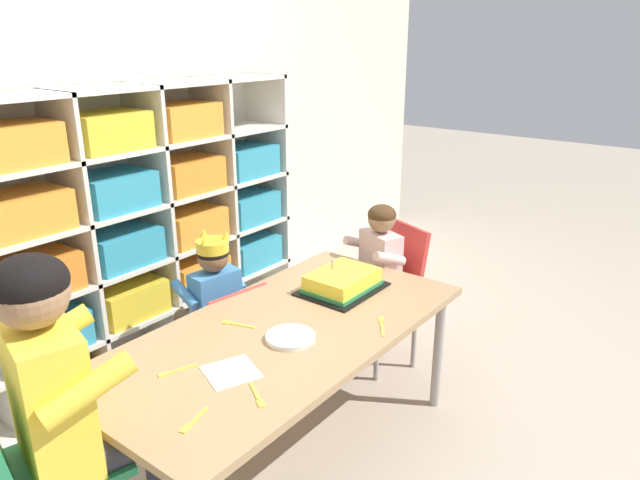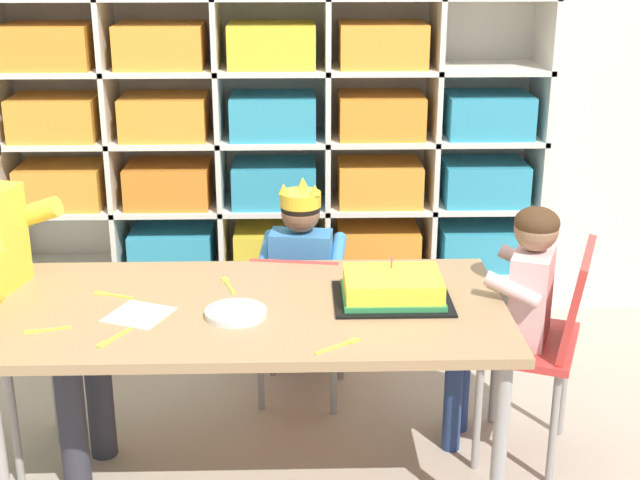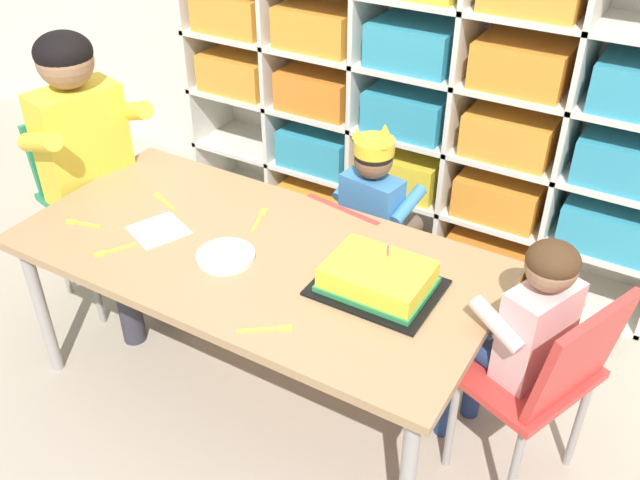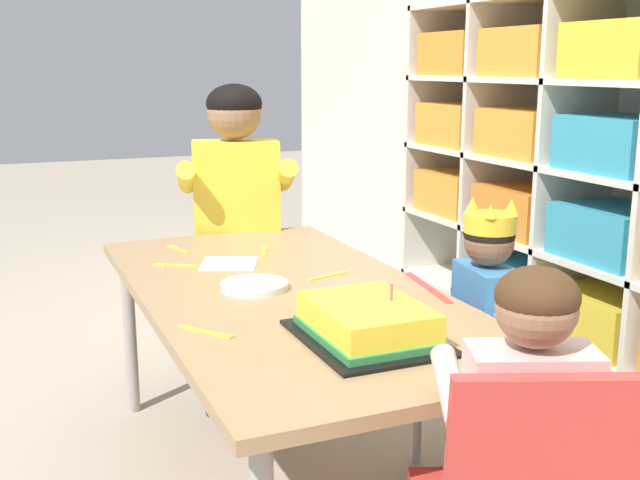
% 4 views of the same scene
% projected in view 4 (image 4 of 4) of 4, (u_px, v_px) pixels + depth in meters
% --- Properties ---
extents(storage_cubby_shelf, '(2.10, 0.32, 1.37)m').
position_uv_depth(storage_cubby_shelf, '(621.00, 214.00, 2.33)').
color(storage_cubby_shelf, silver).
rests_on(storage_cubby_shelf, ground).
extents(activity_table, '(1.47, 0.73, 0.57)m').
position_uv_depth(activity_table, '(287.00, 307.00, 2.00)').
color(activity_table, '#A37F56').
rests_on(activity_table, ground).
extents(classroom_chair_blue, '(0.36, 0.37, 0.57)m').
position_uv_depth(classroom_chair_blue, '(463.00, 367.00, 2.09)').
color(classroom_chair_blue, red).
rests_on(classroom_chair_blue, ground).
extents(child_with_crown, '(0.32, 0.32, 0.80)m').
position_uv_depth(child_with_crown, '(500.00, 311.00, 2.09)').
color(child_with_crown, '#3D7FBC').
rests_on(child_with_crown, ground).
extents(classroom_chair_adult_side, '(0.40, 0.38, 0.73)m').
position_uv_depth(classroom_chair_adult_side, '(237.00, 254.00, 2.84)').
color(classroom_chair_adult_side, '#238451').
rests_on(classroom_chair_adult_side, ground).
extents(adult_helper_seated, '(0.47, 0.45, 1.08)m').
position_uv_depth(adult_helper_seated, '(237.00, 203.00, 2.68)').
color(adult_helper_seated, yellow).
rests_on(adult_helper_seated, ground).
extents(guest_at_table_side, '(0.34, 0.34, 0.83)m').
position_uv_depth(guest_at_table_side, '(520.00, 426.00, 1.33)').
color(guest_at_table_side, beige).
rests_on(guest_at_table_side, ground).
extents(birthday_cake_on_tray, '(0.34, 0.27, 0.12)m').
position_uv_depth(birthday_cake_on_tray, '(367.00, 324.00, 1.63)').
color(birthday_cake_on_tray, black).
rests_on(birthday_cake_on_tray, activity_table).
extents(paper_plate_stack, '(0.18, 0.18, 0.02)m').
position_uv_depth(paper_plate_stack, '(255.00, 286.00, 2.00)').
color(paper_plate_stack, white).
rests_on(paper_plate_stack, activity_table).
extents(paper_napkin_square, '(0.21, 0.21, 0.00)m').
position_uv_depth(paper_napkin_square, '(229.00, 264.00, 2.25)').
color(paper_napkin_square, white).
rests_on(paper_napkin_square, activity_table).
extents(fork_scattered_mid_table, '(0.12, 0.06, 0.00)m').
position_uv_depth(fork_scattered_mid_table, '(264.00, 251.00, 2.40)').
color(fork_scattered_mid_table, yellow).
rests_on(fork_scattered_mid_table, activity_table).
extents(fork_beside_plate_stack, '(0.05, 0.13, 0.00)m').
position_uv_depth(fork_beside_plate_stack, '(330.00, 275.00, 2.12)').
color(fork_beside_plate_stack, yellow).
rests_on(fork_beside_plate_stack, activity_table).
extents(fork_near_cake_tray, '(0.13, 0.10, 0.00)m').
position_uv_depth(fork_near_cake_tray, '(209.00, 333.00, 1.67)').
color(fork_near_cake_tray, yellow).
rests_on(fork_near_cake_tray, activity_table).
extents(fork_near_child_seat, '(0.12, 0.05, 0.00)m').
position_uv_depth(fork_near_child_seat, '(177.00, 249.00, 2.43)').
color(fork_near_child_seat, yellow).
rests_on(fork_near_child_seat, activity_table).
extents(fork_at_table_front_edge, '(0.08, 0.12, 0.00)m').
position_uv_depth(fork_at_table_front_edge, '(172.00, 265.00, 2.23)').
color(fork_at_table_front_edge, yellow).
rests_on(fork_at_table_front_edge, activity_table).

